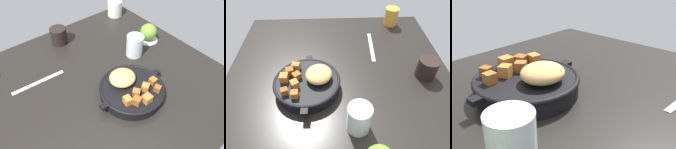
# 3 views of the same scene
# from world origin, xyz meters

# --- Properties ---
(ground_plane) EXTENTS (0.97, 0.92, 0.02)m
(ground_plane) POSITION_xyz_m (0.00, 0.00, -0.01)
(ground_plane) COLOR black
(cast_iron_skillet) EXTENTS (0.29, 0.25, 0.09)m
(cast_iron_skillet) POSITION_xyz_m (0.05, -0.12, 0.03)
(cast_iron_skillet) COLOR black
(cast_iron_skillet) RESTS_ON ground_plane
(saucer_plate) EXTENTS (0.10, 0.10, 0.01)m
(saucer_plate) POSITION_xyz_m (0.35, 0.09, 0.00)
(saucer_plate) COLOR #B7BABF
(saucer_plate) RESTS_ON ground_plane
(red_apple) EXTENTS (0.08, 0.08, 0.08)m
(red_apple) POSITION_xyz_m (0.35, 0.09, 0.05)
(red_apple) COLOR olive
(red_apple) RESTS_ON saucer_plate
(butter_knife) EXTENTS (0.22, 0.03, 0.00)m
(butter_knife) POSITION_xyz_m (-0.20, 0.16, 0.00)
(butter_knife) COLOR silver
(butter_knife) RESTS_ON ground_plane
(ceramic_mug_white) EXTENTS (0.08, 0.08, 0.09)m
(ceramic_mug_white) POSITION_xyz_m (0.38, 0.38, 0.04)
(ceramic_mug_white) COLOR silver
(ceramic_mug_white) RESTS_ON ground_plane
(coffee_mug_dark) EXTENTS (0.08, 0.08, 0.08)m
(coffee_mug_dark) POSITION_xyz_m (-0.00, 0.35, 0.04)
(coffee_mug_dark) COLOR black
(coffee_mug_dark) RESTS_ON ground_plane
(water_glass_tall) EXTENTS (0.08, 0.08, 0.10)m
(water_glass_tall) POSITION_xyz_m (0.23, 0.05, 0.05)
(water_glass_tall) COLOR silver
(water_glass_tall) RESTS_ON ground_plane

